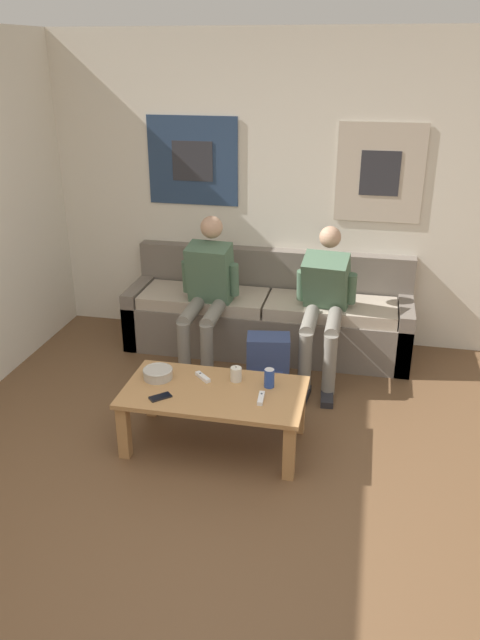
% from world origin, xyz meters
% --- Properties ---
extents(ground_plane, '(18.00, 18.00, 0.00)m').
position_xyz_m(ground_plane, '(0.00, 0.00, 0.00)').
color(ground_plane, brown).
extents(wall_back, '(10.00, 0.07, 2.55)m').
position_xyz_m(wall_back, '(-0.00, 2.77, 1.28)').
color(wall_back, silver).
rests_on(wall_back, ground_plane).
extents(couch, '(2.38, 0.66, 0.81)m').
position_xyz_m(couch, '(-0.07, 2.44, 0.29)').
color(couch, '#70665B').
rests_on(couch, ground_plane).
extents(coffee_table, '(1.15, 0.62, 0.40)m').
position_xyz_m(coffee_table, '(-0.16, 0.94, 0.33)').
color(coffee_table, '#B27F4C').
rests_on(coffee_table, ground_plane).
extents(person_seated_adult, '(0.47, 0.84, 1.18)m').
position_xyz_m(person_seated_adult, '(-0.50, 2.07, 0.63)').
color(person_seated_adult, gray).
rests_on(person_seated_adult, ground_plane).
extents(person_seated_teen, '(0.47, 0.94, 1.12)m').
position_xyz_m(person_seated_teen, '(0.42, 2.10, 0.61)').
color(person_seated_teen, gray).
rests_on(person_seated_teen, ground_plane).
extents(backpack, '(0.34, 0.27, 0.46)m').
position_xyz_m(backpack, '(0.07, 1.66, 0.22)').
color(backpack, navy).
rests_on(backpack, ground_plane).
extents(ceramic_bowl, '(0.20, 0.20, 0.07)m').
position_xyz_m(ceramic_bowl, '(-0.56, 1.02, 0.44)').
color(ceramic_bowl, '#B7B2A8').
rests_on(ceramic_bowl, coffee_table).
extents(pillar_candle, '(0.07, 0.07, 0.11)m').
position_xyz_m(pillar_candle, '(-0.05, 1.09, 0.44)').
color(pillar_candle, silver).
rests_on(pillar_candle, coffee_table).
extents(drink_can_blue, '(0.07, 0.07, 0.12)m').
position_xyz_m(drink_can_blue, '(0.17, 1.06, 0.46)').
color(drink_can_blue, '#28479E').
rests_on(drink_can_blue, coffee_table).
extents(game_controller_near_left, '(0.13, 0.12, 0.03)m').
position_xyz_m(game_controller_near_left, '(-0.27, 1.07, 0.41)').
color(game_controller_near_left, white).
rests_on(game_controller_near_left, coffee_table).
extents(game_controller_near_right, '(0.04, 0.15, 0.03)m').
position_xyz_m(game_controller_near_right, '(0.15, 0.88, 0.41)').
color(game_controller_near_right, white).
rests_on(game_controller_near_right, coffee_table).
extents(cell_phone, '(0.14, 0.14, 0.01)m').
position_xyz_m(cell_phone, '(-0.46, 0.78, 0.40)').
color(cell_phone, black).
rests_on(cell_phone, coffee_table).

